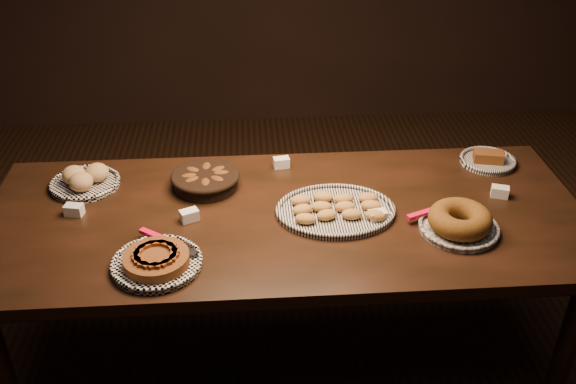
{
  "coord_description": "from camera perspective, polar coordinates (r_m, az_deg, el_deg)",
  "views": [
    {
      "loc": [
        -0.14,
        -2.12,
        2.16
      ],
      "look_at": [
        0.01,
        0.05,
        0.82
      ],
      "focal_mm": 40.0,
      "sensor_mm": 36.0,
      "label": 1
    }
  ],
  "objects": [
    {
      "name": "madeleine_platter",
      "position": [
        2.55,
        4.27,
        -1.55
      ],
      "size": [
        0.47,
        0.38,
        0.05
      ],
      "rotation": [
        0.0,
        0.0,
        -0.11
      ],
      "color": "black",
      "rests_on": "buffet_table"
    },
    {
      "name": "croissant_basket",
      "position": [
        2.72,
        -7.34,
        1.19
      ],
      "size": [
        0.29,
        0.29,
        0.07
      ],
      "rotation": [
        0.0,
        0.0,
        -0.06
      ],
      "color": "black",
      "rests_on": "buffet_table"
    },
    {
      "name": "apple_tart_plate",
      "position": [
        2.31,
        -11.6,
        -6.01
      ],
      "size": [
        0.32,
        0.36,
        0.06
      ],
      "rotation": [
        0.0,
        0.0,
        -0.08
      ],
      "color": "white",
      "rests_on": "buffet_table"
    },
    {
      "name": "loaf_plate",
      "position": [
        3.03,
        17.34,
        2.75
      ],
      "size": [
        0.25,
        0.25,
        0.06
      ],
      "rotation": [
        0.0,
        0.0,
        -0.22
      ],
      "color": "black",
      "rests_on": "buffet_table"
    },
    {
      "name": "tent_cards",
      "position": [
        2.61,
        -0.15,
        -0.54
      ],
      "size": [
        1.81,
        0.51,
        0.04
      ],
      "color": "white",
      "rests_on": "buffet_table"
    },
    {
      "name": "bundt_cake_plate",
      "position": [
        2.52,
        14.99,
        -2.59
      ],
      "size": [
        0.34,
        0.33,
        0.1
      ],
      "rotation": [
        0.0,
        0.0,
        -0.16
      ],
      "color": "black",
      "rests_on": "buffet_table"
    },
    {
      "name": "bread_roll_plate",
      "position": [
        2.85,
        -17.63,
        1.04
      ],
      "size": [
        0.29,
        0.29,
        0.09
      ],
      "rotation": [
        0.0,
        0.0,
        -0.32
      ],
      "color": "white",
      "rests_on": "buffet_table"
    },
    {
      "name": "buffet_table",
      "position": [
        2.59,
        -0.19,
        -3.29
      ],
      "size": [
        2.4,
        1.0,
        0.75
      ],
      "color": "black",
      "rests_on": "ground"
    },
    {
      "name": "ground",
      "position": [
        3.03,
        -0.17,
        -13.83
      ],
      "size": [
        5.0,
        5.0,
        0.0
      ],
      "primitive_type": "plane",
      "color": "black",
      "rests_on": "ground"
    }
  ]
}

